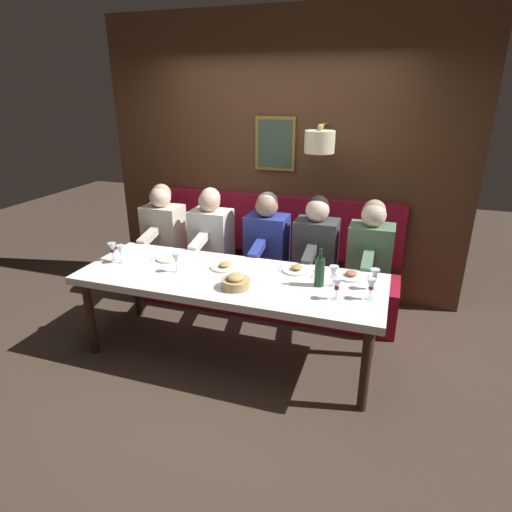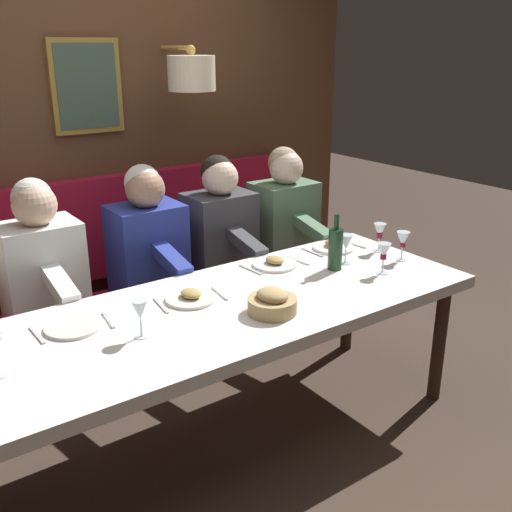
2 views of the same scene
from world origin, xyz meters
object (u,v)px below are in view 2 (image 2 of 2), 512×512
Objects in this scene: diner_nearest at (284,211)px; wine_glass_1 at (403,240)px; diner_near at (220,224)px; diner_middle at (148,239)px; wine_glass_6 at (140,311)px; wine_glass_0 at (380,232)px; wine_glass_3 at (346,243)px; diner_far at (41,260)px; wine_glass_2 at (384,252)px; dining_table at (225,318)px; wine_bottle at (335,248)px; bread_bowl at (272,303)px.

diner_nearest is 0.95m from wine_glass_1.
diner_near is at bearing 90.00° from diner_nearest.
diner_middle is 4.82× the size of wine_glass_1.
wine_glass_0 is at bearing -83.63° from wine_glass_6.
diner_middle is 1.12m from wine_glass_3.
diner_nearest reaches higher than wine_glass_3.
diner_far is at bearing 60.34° from wine_glass_1.
diner_middle is 4.82× the size of wine_glass_6.
dining_table is at bearing 80.83° from wine_glass_2.
diner_nearest is 1.00× the size of diner_near.
dining_table is at bearing 130.33° from diner_nearest.
diner_far is 1.76m from wine_glass_2.
dining_table is 3.14× the size of diner_nearest.
diner_near is 0.49m from diner_middle.
diner_middle reaches higher than wine_bottle.
diner_far is 4.82× the size of wine_glass_1.
diner_nearest is at bearing -90.00° from diner_middle.
diner_nearest is at bearing 4.36° from wine_glass_1.
diner_far is 3.60× the size of bread_bowl.
wine_glass_6 is at bearing 97.82° from dining_table.
wine_glass_1 is (-0.95, -0.58, 0.04)m from diner_near.
wine_glass_1 is 0.75× the size of bread_bowl.
wine_glass_3 is at bearing -84.70° from dining_table.
dining_table is 0.74m from wine_bottle.
wine_glass_3 is 1.27m from wine_glass_6.
wine_glass_0 and wine_glass_3 have the same top height.
wine_glass_1 is at bearing -72.14° from wine_glass_2.
dining_table is at bearing 95.30° from wine_glass_3.
diner_far is 2.64× the size of wine_bottle.
diner_far reaches higher than wine_glass_3.
wine_glass_2 is 0.25m from wine_bottle.
diner_near is at bearing -46.00° from wine_glass_6.
wine_bottle is at bearing -167.36° from diner_near.
diner_middle is (0.00, 0.99, 0.00)m from diner_nearest.
diner_near reaches higher than bread_bowl.
bread_bowl is (-0.19, -0.13, 0.11)m from dining_table.
wine_bottle is (0.12, 0.39, 0.00)m from wine_glass_1.
wine_bottle is (-0.83, -1.28, 0.04)m from diner_far.
diner_near reaches higher than wine_glass_2.
wine_glass_3 is (-0.81, -0.29, 0.04)m from diner_near.
wine_glass_0 is (0.11, -1.12, 0.18)m from dining_table.
diner_nearest is at bearing -90.00° from diner_near.
wine_glass_1 reaches higher than dining_table.
wine_glass_0 is (-0.77, -1.08, 0.04)m from diner_middle.
diner_middle reaches higher than bread_bowl.
diner_nearest and diner_far have the same top height.
wine_bottle is at bearing 73.51° from wine_glass_1.
diner_far is at bearing 6.85° from wine_glass_6.
diner_near is at bearing 19.86° from wine_glass_3.
diner_nearest reaches higher than wine_glass_1.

